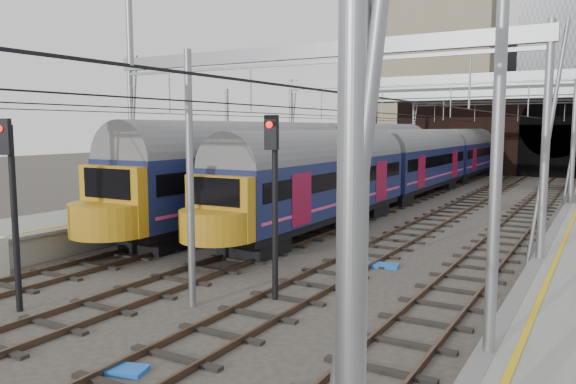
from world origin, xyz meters
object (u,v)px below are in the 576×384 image
Objects in this scene: train_second at (325,163)px; signal_near_centre at (274,186)px; train_main at (448,157)px; signal_near_left at (11,193)px.

signal_near_centre reaches higher than train_second.
signal_near_left reaches higher than train_main.
signal_near_left is (2.20, -23.21, 0.56)m from train_second.
signal_near_centre is at bearing 14.48° from signal_near_left.
signal_near_centre reaches higher than train_main.
signal_near_left is (-1.80, -38.79, 0.75)m from train_main.
signal_near_left is at bearing -84.59° from train_second.
train_second is 20.38m from signal_near_centre.
signal_near_centre is (3.66, -34.45, 0.81)m from train_main.
train_main is 16.08m from train_second.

